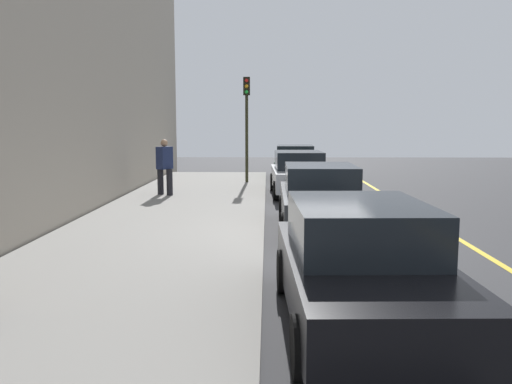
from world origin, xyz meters
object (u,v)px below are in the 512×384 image
object	(u,v)px
parked_car_charcoal	(321,198)
parked_car_black	(361,265)
parked_car_green	(295,162)
pedestrian_navy_coat	(165,165)
parked_car_silver	(299,173)
traffic_light_pole	(247,111)

from	to	relation	value
parked_car_charcoal	parked_car_black	xyz separation A→B (m)	(5.98, -0.10, 0.00)
parked_car_green	parked_car_charcoal	size ratio (longest dim) A/B	1.04
parked_car_green	pedestrian_navy_coat	world-z (taller)	pedestrian_navy_coat
parked_car_green	parked_car_silver	size ratio (longest dim) A/B	1.05
parked_car_silver	pedestrian_navy_coat	world-z (taller)	pedestrian_navy_coat
parked_car_black	pedestrian_navy_coat	distance (m)	11.86
parked_car_charcoal	parked_car_black	size ratio (longest dim) A/B	0.98
pedestrian_navy_coat	traffic_light_pole	world-z (taller)	traffic_light_pole
parked_car_charcoal	traffic_light_pole	bearing A→B (deg)	-166.95
parked_car_black	traffic_light_pole	xyz separation A→B (m)	(-14.90, -1.97, 2.20)
parked_car_charcoal	parked_car_silver	bearing A→B (deg)	-178.70
parked_car_black	pedestrian_navy_coat	xyz separation A→B (m)	(-10.97, -4.50, 0.36)
parked_car_black	pedestrian_navy_coat	size ratio (longest dim) A/B	2.41
parked_car_charcoal	parked_car_black	distance (m)	5.99
parked_car_charcoal	pedestrian_navy_coat	xyz separation A→B (m)	(-4.98, -4.60, 0.36)
parked_car_green	pedestrian_navy_coat	bearing A→B (deg)	-34.46
parked_car_green	parked_car_black	size ratio (longest dim) A/B	1.03
parked_car_black	traffic_light_pole	bearing A→B (deg)	-172.48
pedestrian_navy_coat	parked_car_silver	bearing A→B (deg)	105.79
parked_car_silver	parked_car_charcoal	bearing A→B (deg)	1.30
parked_car_silver	parked_car_black	xyz separation A→B (m)	(12.23, 0.04, 0.00)
parked_car_black	traffic_light_pole	size ratio (longest dim) A/B	1.06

